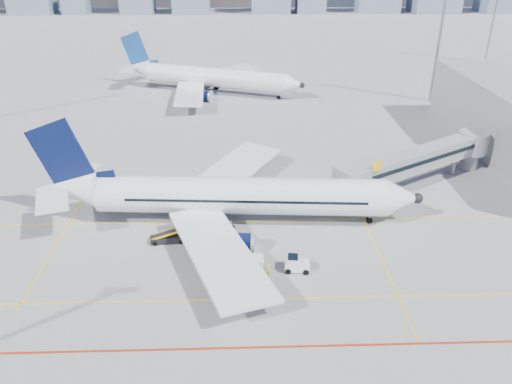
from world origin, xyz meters
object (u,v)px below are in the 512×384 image
main_aircraft (225,196)px  ramp_worker (269,271)px  cargo_dolly (246,266)px  baggage_tug (296,264)px  belt_loader (169,237)px  second_aircraft (208,77)px

main_aircraft → ramp_worker: main_aircraft is taller
cargo_dolly → baggage_tug: bearing=7.0°
cargo_dolly → belt_loader: size_ratio=0.68×
baggage_tug → main_aircraft: bearing=131.4°
main_aircraft → ramp_worker: (4.34, -10.99, -2.45)m
baggage_tug → belt_loader: 14.18m
baggage_tug → cargo_dolly: size_ratio=0.69×
belt_loader → ramp_worker: 12.26m
second_aircraft → cargo_dolly: size_ratio=10.96×
main_aircraft → baggage_tug: size_ratio=17.35×
main_aircraft → cargo_dolly: size_ratio=12.05×
second_aircraft → cargo_dolly: second_aircraft is taller
cargo_dolly → second_aircraft: bearing=96.7°
cargo_dolly → belt_loader: (-8.12, 6.23, -0.53)m
baggage_tug → ramp_worker: 2.90m
main_aircraft → ramp_worker: 12.07m
main_aircraft → belt_loader: size_ratio=8.17×
cargo_dolly → belt_loader: belt_loader is taller
main_aircraft → baggage_tug: main_aircraft is taller
second_aircraft → belt_loader: second_aircraft is taller
main_aircraft → baggage_tug: (7.06, -9.97, -2.42)m
belt_loader → main_aircraft: bearing=31.5°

